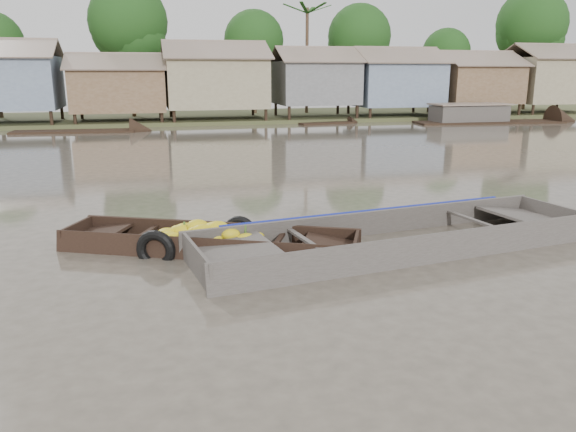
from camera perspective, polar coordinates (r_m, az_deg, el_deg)
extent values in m
plane|color=#4B4439|center=(10.10, -1.29, -5.18)|extent=(120.00, 120.00, 0.00)
cube|color=#384723|center=(42.47, -11.21, 9.65)|extent=(120.00, 12.00, 0.50)
cube|color=slate|center=(39.70, -26.78, 11.99)|extent=(6.20, 5.20, 3.20)
cube|color=brown|center=(41.09, -26.69, 14.91)|extent=(6.60, 3.02, 1.28)
cube|color=brown|center=(38.85, -16.82, 12.14)|extent=(5.80, 4.60, 2.70)
cube|color=brown|center=(37.59, -17.11, 14.81)|extent=(6.20, 2.67, 1.14)
cube|color=brown|center=(40.07, -16.94, 14.76)|extent=(6.20, 2.67, 1.14)
cube|color=gray|center=(39.06, -7.37, 13.29)|extent=(6.50, 5.30, 3.30)
cube|color=brown|center=(37.66, -7.21, 16.45)|extent=(6.90, 3.08, 1.31)
cube|color=brown|center=(40.50, -7.72, 16.29)|extent=(6.90, 3.08, 1.31)
cube|color=slate|center=(40.48, 2.79, 13.36)|extent=(5.40, 4.70, 2.90)
cube|color=brown|center=(39.27, 3.38, 16.09)|extent=(5.80, 2.73, 1.17)
cube|color=brown|center=(41.71, 2.31, 16.01)|extent=(5.80, 2.73, 1.17)
cube|color=slate|center=(42.59, 10.76, 13.05)|extent=(6.00, 5.00, 3.10)
cube|color=brown|center=(41.37, 11.69, 15.75)|extent=(6.40, 2.90, 1.24)
cube|color=brown|center=(43.83, 10.13, 15.73)|extent=(6.40, 2.90, 1.24)
cube|color=brown|center=(45.65, 18.39, 12.60)|extent=(5.70, 4.90, 2.80)
cube|color=brown|center=(44.53, 19.51, 14.87)|extent=(6.10, 2.85, 1.21)
cube|color=brown|center=(46.78, 17.69, 14.96)|extent=(6.10, 2.85, 1.21)
cube|color=gray|center=(49.39, 24.97, 12.39)|extent=(6.30, 5.10, 3.40)
cube|color=brown|center=(48.33, 26.29, 14.79)|extent=(6.70, 2.96, 1.26)
cube|color=brown|center=(50.49, 24.25, 14.93)|extent=(6.70, 2.96, 1.26)
cylinder|color=#473323|center=(42.30, -15.60, 13.66)|extent=(0.28, 0.28, 6.30)
sphere|color=#153D13|center=(42.43, -15.95, 18.51)|extent=(5.40, 5.40, 5.40)
cylinder|color=#473323|center=(44.04, -3.42, 13.48)|extent=(0.28, 0.28, 5.25)
sphere|color=#153D13|center=(44.09, -3.48, 17.38)|extent=(4.50, 4.50, 4.50)
cylinder|color=#473323|center=(45.24, 7.12, 13.64)|extent=(0.28, 0.28, 5.60)
sphere|color=#153D13|center=(45.31, 7.25, 17.69)|extent=(4.80, 4.80, 4.80)
cylinder|color=#473323|center=(49.54, 15.57, 12.69)|extent=(0.28, 0.28, 4.55)
sphere|color=#153D13|center=(49.55, 15.78, 15.69)|extent=(3.90, 3.90, 3.90)
cylinder|color=#473323|center=(52.47, 23.07, 13.31)|extent=(0.28, 0.28, 6.65)
sphere|color=#153D13|center=(52.60, 23.50, 17.43)|extent=(5.70, 5.70, 5.70)
cylinder|color=#473323|center=(44.46, 1.93, 15.27)|extent=(0.24, 0.24, 8.00)
cube|color=black|center=(11.18, -7.88, -3.80)|extent=(5.63, 3.35, 0.08)
cube|color=black|center=(11.67, -6.97, -1.80)|extent=(5.35, 2.55, 0.54)
cube|color=black|center=(10.55, -8.98, -3.65)|extent=(5.35, 2.55, 0.54)
cube|color=black|center=(10.58, 6.89, -3.53)|extent=(0.58, 1.17, 0.51)
cube|color=black|center=(10.60, 4.23, -3.06)|extent=(1.35, 1.40, 0.20)
cube|color=black|center=(12.29, -20.61, -1.81)|extent=(0.58, 1.17, 0.51)
cube|color=black|center=(12.03, -18.62, -1.66)|extent=(1.35, 1.40, 0.20)
cube|color=black|center=(11.57, -14.35, -1.75)|extent=(0.59, 1.14, 0.05)
cube|color=black|center=(10.73, -1.03, -2.55)|extent=(0.59, 1.14, 0.05)
ellipsoid|color=gold|center=(11.05, -3.53, -2.00)|extent=(0.54, 0.48, 0.28)
ellipsoid|color=gold|center=(11.34, -12.15, -1.97)|extent=(0.56, 0.49, 0.29)
ellipsoid|color=gold|center=(11.29, -8.44, -1.47)|extent=(0.50, 0.43, 0.25)
ellipsoid|color=gold|center=(11.16, -4.27, -2.09)|extent=(0.48, 0.42, 0.25)
ellipsoid|color=gold|center=(11.35, -8.29, -1.58)|extent=(0.45, 0.40, 0.23)
ellipsoid|color=gold|center=(10.75, -5.85, -1.86)|extent=(0.44, 0.38, 0.22)
ellipsoid|color=gold|center=(11.12, -12.89, -2.93)|extent=(0.44, 0.39, 0.23)
ellipsoid|color=gold|center=(11.27, -10.41, -1.41)|extent=(0.56, 0.49, 0.29)
ellipsoid|color=gold|center=(11.32, -6.12, -1.75)|extent=(0.48, 0.42, 0.25)
ellipsoid|color=gold|center=(11.25, -8.88, -1.48)|extent=(0.49, 0.43, 0.25)
ellipsoid|color=gold|center=(11.12, -11.55, -2.27)|extent=(0.49, 0.43, 0.25)
ellipsoid|color=gold|center=(11.33, -11.01, -1.49)|extent=(0.48, 0.42, 0.24)
ellipsoid|color=gold|center=(10.92, -8.71, -1.53)|extent=(0.53, 0.46, 0.27)
ellipsoid|color=gold|center=(10.72, -4.26, -2.45)|extent=(0.51, 0.45, 0.26)
ellipsoid|color=gold|center=(11.53, -12.21, -1.81)|extent=(0.51, 0.44, 0.26)
ellipsoid|color=gold|center=(10.93, -7.77, -1.78)|extent=(0.50, 0.43, 0.26)
ellipsoid|color=gold|center=(10.75, -8.01, -2.92)|extent=(0.45, 0.39, 0.23)
ellipsoid|color=gold|center=(10.93, -10.21, -2.15)|extent=(0.43, 0.37, 0.22)
ellipsoid|color=gold|center=(11.42, -8.86, -1.27)|extent=(0.44, 0.38, 0.23)
ellipsoid|color=gold|center=(11.06, -11.78, -2.72)|extent=(0.54, 0.47, 0.28)
ellipsoid|color=gold|center=(11.08, -12.02, -2.62)|extent=(0.55, 0.48, 0.28)
ellipsoid|color=gold|center=(10.94, -7.21, -1.26)|extent=(0.57, 0.50, 0.29)
ellipsoid|color=gold|center=(11.39, -12.56, -2.39)|extent=(0.43, 0.38, 0.22)
ellipsoid|color=gold|center=(11.15, -9.20, -1.03)|extent=(0.53, 0.46, 0.27)
ellipsoid|color=gold|center=(11.16, -11.98, -2.26)|extent=(0.56, 0.49, 0.29)
ellipsoid|color=gold|center=(10.83, -7.34, -2.16)|extent=(0.48, 0.42, 0.25)
ellipsoid|color=gold|center=(10.88, -6.20, -1.77)|extent=(0.51, 0.45, 0.26)
ellipsoid|color=gold|center=(11.10, -7.67, -1.15)|extent=(0.43, 0.37, 0.22)
ellipsoid|color=gold|center=(11.04, -9.18, -1.65)|extent=(0.52, 0.45, 0.27)
ellipsoid|color=gold|center=(10.50, -3.45, -3.36)|extent=(0.46, 0.40, 0.24)
ellipsoid|color=gold|center=(11.34, -5.87, -1.77)|extent=(0.46, 0.40, 0.24)
ellipsoid|color=gold|center=(11.18, -8.01, -1.45)|extent=(0.53, 0.46, 0.27)
cylinder|color=#3F6626|center=(11.19, -10.48, -1.05)|extent=(0.04, 0.04, 0.19)
cylinder|color=#3F6626|center=(10.96, -6.95, -1.25)|extent=(0.04, 0.04, 0.19)
cylinder|color=#3F6626|center=(10.82, -4.35, -1.39)|extent=(0.04, 0.04, 0.19)
torus|color=black|center=(11.62, -4.91, -1.70)|extent=(0.73, 0.47, 0.72)
torus|color=black|center=(10.77, -13.27, -3.37)|extent=(0.78, 0.49, 0.77)
cube|color=#3F3935|center=(11.39, 11.06, -3.58)|extent=(8.29, 2.95, 0.08)
cube|color=#3F3935|center=(12.11, 8.56, -0.94)|extent=(8.23, 1.42, 0.66)
cube|color=#3F3935|center=(10.53, 14.10, -3.59)|extent=(8.23, 1.42, 0.66)
cube|color=#3F3935|center=(13.92, 25.24, -0.16)|extent=(0.36, 2.01, 0.63)
cube|color=#3F3935|center=(13.39, 23.22, -0.13)|extent=(1.65, 1.94, 0.26)
cube|color=#3F3935|center=(9.74, -9.31, -4.82)|extent=(0.36, 2.01, 0.63)
cube|color=#3F3935|center=(9.88, -5.34, -3.91)|extent=(1.65, 1.94, 0.26)
cube|color=#3F3935|center=(10.35, 2.15, -2.70)|extent=(0.39, 1.94, 0.05)
cube|color=#3F3935|center=(12.42, 18.66, -0.53)|extent=(0.39, 1.94, 0.05)
cube|color=#665E54|center=(11.37, 11.08, -3.32)|extent=(6.35, 2.50, 0.02)
cube|color=navy|center=(12.10, 8.44, 0.29)|extent=(6.65, 1.10, 0.16)
torus|color=olive|center=(12.62, 21.28, -2.15)|extent=(0.46, 0.46, 0.07)
torus|color=olive|center=(12.61, 21.30, -1.96)|extent=(0.38, 0.38, 0.07)
cube|color=black|center=(37.66, 3.95, 9.22)|extent=(3.85, 1.47, 0.35)
cube|color=black|center=(40.70, 19.73, 8.81)|extent=(10.21, 3.12, 0.35)
cube|color=black|center=(34.62, -20.87, 7.85)|extent=(6.88, 2.00, 0.35)
cube|color=black|center=(40.34, 17.90, 9.77)|extent=(5.00, 2.00, 1.20)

